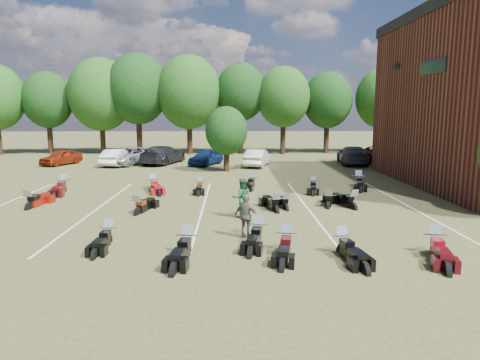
{
  "coord_description": "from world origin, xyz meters",
  "views": [
    {
      "loc": [
        -1.63,
        -16.94,
        4.61
      ],
      "look_at": [
        -1.2,
        4.0,
        1.2
      ],
      "focal_mm": 32.0,
      "sensor_mm": 36.0,
      "label": 1
    }
  ],
  "objects_px": {
    "person_green": "(242,198)",
    "motorcycle_7": "(30,209)",
    "motorcycle_3": "(258,241)",
    "car_4": "(206,157)",
    "motorcycle_14": "(64,192)",
    "person_grey": "(246,216)",
    "car_0": "(61,157)"
  },
  "relations": [
    {
      "from": "person_green",
      "to": "motorcycle_7",
      "type": "distance_m",
      "value": 10.21
    },
    {
      "from": "motorcycle_3",
      "to": "motorcycle_7",
      "type": "distance_m",
      "value": 11.75
    },
    {
      "from": "person_green",
      "to": "motorcycle_3",
      "type": "bearing_deg",
      "value": 86.48
    },
    {
      "from": "car_4",
      "to": "motorcycle_14",
      "type": "bearing_deg",
      "value": -96.67
    },
    {
      "from": "car_4",
      "to": "motorcycle_7",
      "type": "distance_m",
      "value": 18.02
    },
    {
      "from": "person_grey",
      "to": "motorcycle_3",
      "type": "bearing_deg",
      "value": 160.24
    },
    {
      "from": "motorcycle_3",
      "to": "motorcycle_7",
      "type": "relative_size",
      "value": 0.98
    },
    {
      "from": "car_0",
      "to": "motorcycle_7",
      "type": "bearing_deg",
      "value": -48.96
    },
    {
      "from": "car_4",
      "to": "motorcycle_14",
      "type": "height_order",
      "value": "car_4"
    },
    {
      "from": "car_0",
      "to": "motorcycle_7",
      "type": "xyz_separation_m",
      "value": [
        5.05,
        -16.84,
        -0.66
      ]
    },
    {
      "from": "car_4",
      "to": "motorcycle_14",
      "type": "distance_m",
      "value": 14.22
    },
    {
      "from": "person_grey",
      "to": "motorcycle_7",
      "type": "distance_m",
      "value": 11.21
    },
    {
      "from": "motorcycle_7",
      "to": "person_grey",
      "type": "bearing_deg",
      "value": 161.68
    },
    {
      "from": "car_4",
      "to": "person_green",
      "type": "xyz_separation_m",
      "value": [
        2.62,
        -18.26,
        0.18
      ]
    },
    {
      "from": "car_0",
      "to": "car_4",
      "type": "bearing_deg",
      "value": 22.42
    },
    {
      "from": "person_grey",
      "to": "motorcycle_14",
      "type": "bearing_deg",
      "value": -11.83
    },
    {
      "from": "car_0",
      "to": "motorcycle_3",
      "type": "xyz_separation_m",
      "value": [
        15.56,
        -22.1,
        -0.66
      ]
    },
    {
      "from": "car_4",
      "to": "motorcycle_7",
      "type": "xyz_separation_m",
      "value": [
        -7.39,
        -16.42,
        -0.69
      ]
    },
    {
      "from": "car_4",
      "to": "person_grey",
      "type": "bearing_deg",
      "value": -57.8
    },
    {
      "from": "person_grey",
      "to": "motorcycle_7",
      "type": "height_order",
      "value": "person_grey"
    },
    {
      "from": "car_4",
      "to": "person_green",
      "type": "distance_m",
      "value": 18.45
    },
    {
      "from": "car_0",
      "to": "person_grey",
      "type": "bearing_deg",
      "value": -30.63
    },
    {
      "from": "car_4",
      "to": "motorcycle_3",
      "type": "bearing_deg",
      "value": -56.92
    },
    {
      "from": "car_4",
      "to": "motorcycle_14",
      "type": "relative_size",
      "value": 1.61
    },
    {
      "from": "motorcycle_3",
      "to": "motorcycle_14",
      "type": "height_order",
      "value": "motorcycle_14"
    },
    {
      "from": "person_green",
      "to": "motorcycle_14",
      "type": "height_order",
      "value": "person_green"
    },
    {
      "from": "car_4",
      "to": "person_green",
      "type": "height_order",
      "value": "person_green"
    },
    {
      "from": "motorcycle_7",
      "to": "person_green",
      "type": "bearing_deg",
      "value": 176.66
    },
    {
      "from": "car_4",
      "to": "motorcycle_3",
      "type": "xyz_separation_m",
      "value": [
        3.12,
        -21.69,
        -0.69
      ]
    },
    {
      "from": "car_4",
      "to": "motorcycle_3",
      "type": "height_order",
      "value": "car_4"
    },
    {
      "from": "car_0",
      "to": "car_4",
      "type": "xyz_separation_m",
      "value": [
        12.44,
        -0.42,
        0.03
      ]
    },
    {
      "from": "person_grey",
      "to": "motorcycle_3",
      "type": "relative_size",
      "value": 0.7
    }
  ]
}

